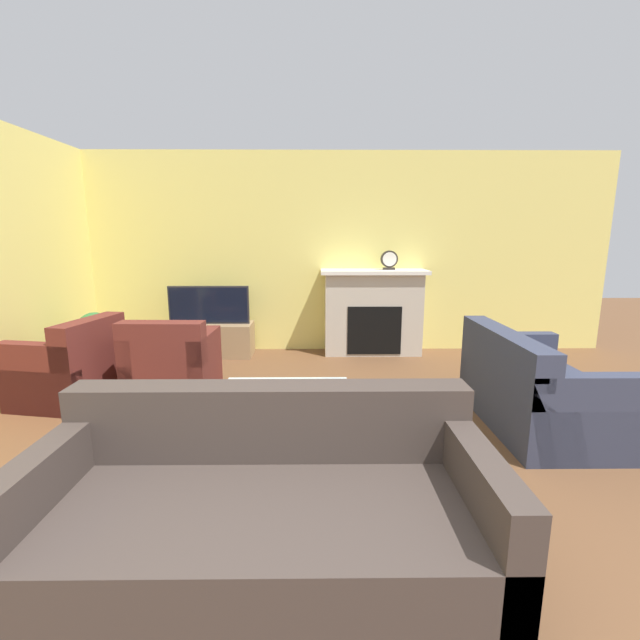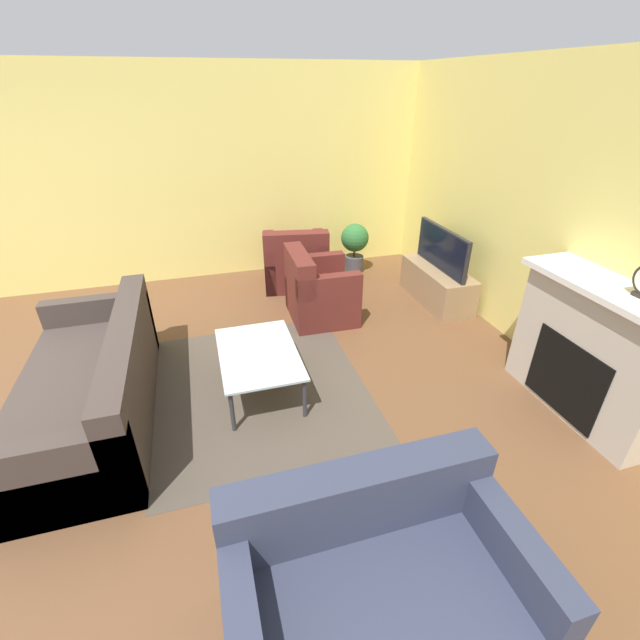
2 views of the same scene
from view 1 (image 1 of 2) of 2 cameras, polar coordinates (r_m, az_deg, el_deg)
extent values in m
cube|color=#EADB72|center=(5.96, -3.16, 8.83)|extent=(8.61, 0.06, 2.70)
cube|color=#4C4238|center=(3.55, -4.59, -15.51)|extent=(2.21, 1.87, 0.00)
cube|color=#BCB2A3|center=(5.85, 7.04, 1.06)|extent=(1.29, 0.42, 1.15)
cube|color=black|center=(5.69, 7.27, -1.42)|extent=(0.71, 0.01, 0.64)
cube|color=white|center=(5.76, 7.21, 6.40)|extent=(1.41, 0.48, 0.05)
cube|color=#997A56|center=(5.95, -14.36, -2.52)|extent=(1.13, 0.46, 0.44)
cube|color=#232328|center=(5.86, -14.58, 1.96)|extent=(1.06, 0.05, 0.50)
cube|color=black|center=(5.83, -14.65, 1.92)|extent=(1.02, 0.01, 0.46)
cube|color=#3D332D|center=(2.25, -7.50, -26.77)|extent=(2.10, 0.96, 0.42)
cube|color=#3D332D|center=(2.36, -6.65, -13.19)|extent=(2.10, 0.20, 0.40)
cube|color=#3D332D|center=(2.49, -32.31, -21.18)|extent=(0.14, 0.96, 0.66)
cube|color=#3D332D|center=(2.29, 19.85, -23.03)|extent=(0.14, 0.96, 0.66)
cube|color=#33384C|center=(4.14, 27.21, -9.64)|extent=(0.88, 1.42, 0.42)
cube|color=#33384C|center=(3.87, 23.26, -4.32)|extent=(0.20, 1.42, 0.40)
cube|color=#33384C|center=(3.58, 32.17, -11.25)|extent=(0.88, 0.14, 0.66)
cube|color=#33384C|center=(4.64, 23.71, -5.57)|extent=(0.88, 0.14, 0.66)
cube|color=#5B231E|center=(4.89, -30.48, -6.84)|extent=(0.89, 0.94, 0.42)
cube|color=#5B231E|center=(4.62, -28.32, -2.34)|extent=(0.34, 0.85, 0.40)
cube|color=#5B231E|center=(5.12, -28.18, -4.47)|extent=(0.77, 0.27, 0.66)
cube|color=#5B231E|center=(4.62, -33.34, -6.60)|extent=(0.77, 0.27, 0.66)
cube|color=#5B231E|center=(4.54, -18.84, -7.16)|extent=(0.80, 0.74, 0.42)
cube|color=#5B231E|center=(4.20, -20.36, -2.93)|extent=(0.79, 0.22, 0.40)
cube|color=#5B231E|center=(4.41, -14.96, -5.85)|extent=(0.16, 0.72, 0.66)
cube|color=#5B231E|center=(4.63, -22.72, -5.55)|extent=(0.16, 0.72, 0.66)
cylinder|color=#333338|center=(3.27, -13.41, -14.52)|extent=(0.04, 0.04, 0.38)
cylinder|color=#333338|center=(3.20, 3.59, -14.81)|extent=(0.04, 0.04, 0.38)
cylinder|color=#333338|center=(3.80, -11.44, -10.71)|extent=(0.04, 0.04, 0.38)
cylinder|color=#333338|center=(3.74, 2.93, -10.86)|extent=(0.04, 0.04, 0.38)
cube|color=silver|center=(3.40, -4.68, -9.60)|extent=(1.01, 0.67, 0.02)
cylinder|color=#47474C|center=(5.77, -27.48, -4.90)|extent=(0.27, 0.27, 0.24)
cylinder|color=#4C3823|center=(5.73, -27.64, -3.18)|extent=(0.03, 0.03, 0.12)
sphere|color=#2D6B33|center=(5.69, -27.84, -1.07)|extent=(0.39, 0.39, 0.39)
cube|color=#28231E|center=(5.81, 9.17, 6.78)|extent=(0.16, 0.07, 0.03)
cylinder|color=#28231E|center=(5.80, 9.21, 8.03)|extent=(0.22, 0.07, 0.22)
cylinder|color=white|center=(5.77, 9.27, 8.01)|extent=(0.18, 0.00, 0.18)
camera|label=2|loc=(4.13, 47.57, 19.93)|focal=24.00mm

